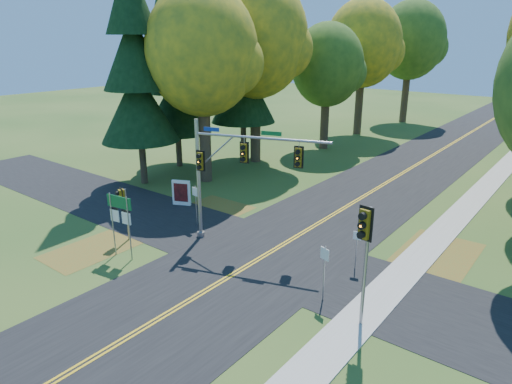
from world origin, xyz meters
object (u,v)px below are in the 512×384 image
Objects in this scene: traffic_mast at (229,166)px; east_signal_pole at (365,237)px; route_sign_cluster at (120,214)px; info_kiosk at (181,193)px.

traffic_mast is 9.34m from east_signal_pole.
traffic_mast reaches higher than route_sign_cluster.
east_signal_pole is 12.07m from route_sign_cluster.
route_sign_cluster is (-11.86, -1.79, -1.39)m from east_signal_pole.
info_kiosk is (-3.20, 6.96, -1.48)m from route_sign_cluster.
east_signal_pole reaches higher than route_sign_cluster.
east_signal_pole is 1.49× the size of route_sign_cluster.
east_signal_pole reaches higher than info_kiosk.
traffic_mast is at bearing 168.12° from east_signal_pole.
route_sign_cluster is at bearing -165.35° from east_signal_pole.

